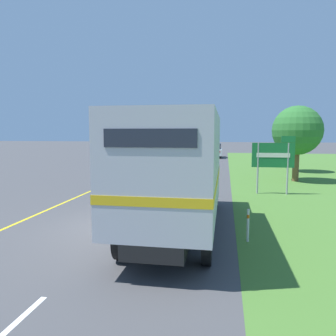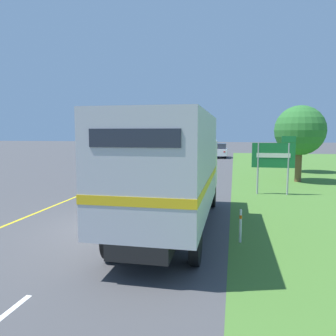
# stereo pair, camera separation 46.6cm
# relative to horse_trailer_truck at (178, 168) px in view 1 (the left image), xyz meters

# --- Properties ---
(ground_plane) EXTENTS (200.00, 200.00, 0.00)m
(ground_plane) POSITION_rel_horse_trailer_truck_xyz_m (-1.91, 0.30, -2.02)
(ground_plane) COLOR #444447
(edge_line_yellow) EXTENTS (0.12, 56.19, 0.01)m
(edge_line_yellow) POSITION_rel_horse_trailer_truck_xyz_m (-5.61, 13.18, -2.02)
(edge_line_yellow) COLOR yellow
(edge_line_yellow) RESTS_ON ground
(centre_dash_near) EXTENTS (0.12, 2.60, 0.01)m
(centre_dash_near) POSITION_rel_horse_trailer_truck_xyz_m (-1.91, 0.76, -2.02)
(centre_dash_near) COLOR white
(centre_dash_near) RESTS_ON ground
(centre_dash_mid_a) EXTENTS (0.12, 2.60, 0.01)m
(centre_dash_mid_a) POSITION_rel_horse_trailer_truck_xyz_m (-1.91, 7.36, -2.02)
(centre_dash_mid_a) COLOR white
(centre_dash_mid_a) RESTS_ON ground
(centre_dash_mid_b) EXTENTS (0.12, 2.60, 0.01)m
(centre_dash_mid_b) POSITION_rel_horse_trailer_truck_xyz_m (-1.91, 13.96, -2.02)
(centre_dash_mid_b) COLOR white
(centre_dash_mid_b) RESTS_ON ground
(centre_dash_far) EXTENTS (0.12, 2.60, 0.01)m
(centre_dash_far) POSITION_rel_horse_trailer_truck_xyz_m (-1.91, 20.56, -2.02)
(centre_dash_far) COLOR white
(centre_dash_far) RESTS_ON ground
(centre_dash_farthest) EXTENTS (0.12, 2.60, 0.01)m
(centre_dash_farthest) POSITION_rel_horse_trailer_truck_xyz_m (-1.91, 27.16, -2.02)
(centre_dash_farthest) COLOR white
(centre_dash_farthest) RESTS_ON ground
(horse_trailer_truck) EXTENTS (2.46, 8.33, 3.63)m
(horse_trailer_truck) POSITION_rel_horse_trailer_truck_xyz_m (0.00, 0.00, 0.00)
(horse_trailer_truck) COLOR black
(horse_trailer_truck) RESTS_ON ground
(lead_car_white) EXTENTS (1.80, 4.26, 1.92)m
(lead_car_white) POSITION_rel_horse_trailer_truck_xyz_m (-3.58, 14.43, -1.05)
(lead_car_white) COLOR black
(lead_car_white) RESTS_ON ground
(lead_car_white_ahead) EXTENTS (1.80, 4.30, 1.77)m
(lead_car_white_ahead) POSITION_rel_horse_trailer_truck_xyz_m (0.14, 31.23, -1.11)
(lead_car_white_ahead) COLOR black
(lead_car_white_ahead) RESTS_ON ground
(highway_sign) EXTENTS (2.07, 0.09, 2.94)m
(highway_sign) POSITION_rel_horse_trailer_truck_xyz_m (3.85, 7.11, -0.12)
(highway_sign) COLOR #9E9EA3
(highway_sign) RESTS_ON ground
(roadside_tree_near) EXTENTS (3.12, 3.12, 4.81)m
(roadside_tree_near) POSITION_rel_horse_trailer_truck_xyz_m (5.90, 11.97, 1.21)
(roadside_tree_near) COLOR brown
(roadside_tree_near) RESTS_ON ground
(roadside_tree_mid) EXTENTS (2.90, 2.90, 4.60)m
(roadside_tree_mid) POSITION_rel_horse_trailer_truck_xyz_m (6.97, 17.36, 1.12)
(roadside_tree_mid) COLOR brown
(roadside_tree_mid) RESTS_ON ground
(delineator_post) EXTENTS (0.08, 0.08, 0.95)m
(delineator_post) POSITION_rel_horse_trailer_truck_xyz_m (2.11, -0.62, -1.51)
(delineator_post) COLOR white
(delineator_post) RESTS_ON ground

